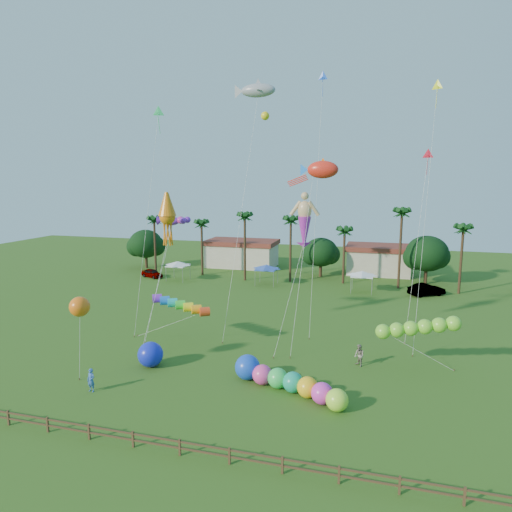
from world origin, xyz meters
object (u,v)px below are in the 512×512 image
(car_b, at_px, (427,290))
(spectator_b, at_px, (359,356))
(spectator_a, at_px, (91,380))
(caterpillar_inflatable, at_px, (285,381))
(blue_ball, at_px, (150,354))
(car_a, at_px, (152,273))

(car_b, distance_m, spectator_b, 27.86)
(spectator_b, bearing_deg, car_b, 126.32)
(spectator_b, bearing_deg, spectator_a, -99.81)
(car_b, distance_m, caterpillar_inflatable, 35.36)
(spectator_a, distance_m, blue_ball, 5.71)
(car_b, xyz_separation_m, caterpillar_inflatable, (-12.52, -33.07, 0.01))
(caterpillar_inflatable, xyz_separation_m, blue_ball, (-11.87, 1.38, 0.23))
(car_a, xyz_separation_m, spectator_b, (34.18, -27.18, 0.25))
(spectator_a, bearing_deg, caterpillar_inflatable, 23.63)
(car_a, distance_m, caterpillar_inflatable, 44.32)
(car_b, bearing_deg, car_a, 57.52)
(car_a, xyz_separation_m, car_b, (41.64, -0.34, 0.13))
(car_a, distance_m, blue_ball, 36.39)
(car_a, xyz_separation_m, spectator_a, (15.27, -37.38, 0.20))
(spectator_b, xyz_separation_m, caterpillar_inflatable, (-5.06, -6.23, -0.11))
(car_a, height_order, car_b, car_b)
(caterpillar_inflatable, bearing_deg, spectator_a, -141.77)
(spectator_a, bearing_deg, car_b, 62.20)
(car_a, height_order, caterpillar_inflatable, caterpillar_inflatable)
(caterpillar_inflatable, bearing_deg, car_b, 91.52)
(car_b, bearing_deg, spectator_a, 112.54)
(spectator_a, xyz_separation_m, spectator_b, (18.91, 10.20, 0.06))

